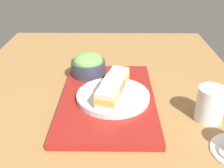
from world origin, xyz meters
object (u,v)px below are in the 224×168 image
Objects in this scene: sandwich_near at (118,78)px; sandwich_plate at (113,96)px; sandwich_far at (107,97)px; salad_bowl at (88,65)px; sandwich_middle at (113,86)px; drinking_glass at (210,104)px.

sandwich_plate is at bearing -14.84° from sandwich_near.
sandwich_near is 12.58cm from sandwich_far.
salad_bowl reaches higher than sandwich_near.
sandwich_middle is 28.32cm from drinking_glass.
sandwich_middle is at bearing 27.94° from salad_bowl.
drinking_glass reaches higher than sandwich_plate.
sandwich_far is at bearing -92.79° from drinking_glass.
sandwich_near is at bearing -117.86° from drinking_glass.
sandwich_near is 0.99× the size of sandwich_middle.
sandwich_far is 24.56cm from salad_bowl.
salad_bowl reaches higher than sandwich_plate.
sandwich_plate is 3.56cm from sandwich_middle.
sandwich_far is at bearing 17.93° from salad_bowl.
drinking_glass is at bearing 87.21° from sandwich_far.
sandwich_plate is at bearing 165.16° from sandwich_far.
sandwich_middle is 19.58cm from salad_bowl.
sandwich_far is 0.66× the size of salad_bowl.
drinking_glass is (7.49, 27.27, -1.48)cm from sandwich_middle.
salad_bowl is at bearing -124.21° from drinking_glass.
sandwich_plate is at bearing 27.94° from salad_bowl.
sandwich_near reaches higher than sandwich_plate.
sandwich_middle reaches higher than sandwich_near.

